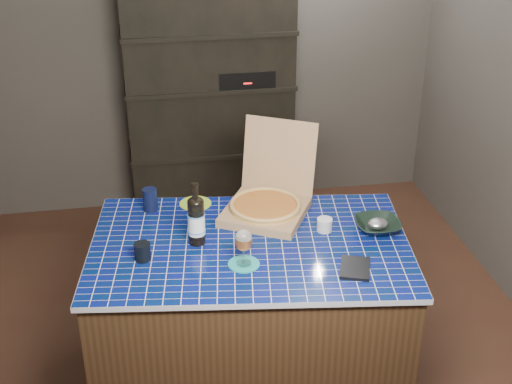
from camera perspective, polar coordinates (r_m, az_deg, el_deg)
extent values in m
plane|color=#513423|center=(4.40, -1.04, -11.00)|extent=(3.50, 3.50, 0.00)
plane|color=#554E49|center=(5.40, -4.10, 11.37)|extent=(3.50, 0.00, 3.50)
plane|color=#554E49|center=(2.29, 5.70, -13.27)|extent=(3.50, 0.00, 3.50)
cube|color=black|center=(5.30, -3.71, 7.08)|extent=(1.20, 0.40, 1.80)
cube|color=black|center=(5.21, -0.96, 9.39)|extent=(0.40, 0.32, 0.12)
cube|color=#3F2919|center=(3.82, -0.45, -9.90)|extent=(1.67, 1.17, 0.84)
cube|color=#05194C|center=(3.57, -0.48, -4.33)|extent=(1.71, 1.21, 0.03)
cube|color=#A27053|center=(3.80, 0.74, -1.60)|extent=(0.55, 0.55, 0.05)
cube|color=#A27053|center=(3.91, 1.88, 2.92)|extent=(0.40, 0.28, 0.40)
cylinder|color=tan|center=(3.78, 0.74, -1.22)|extent=(0.38, 0.38, 0.01)
cylinder|color=maroon|center=(3.78, 0.74, -1.07)|extent=(0.33, 0.33, 0.01)
torus|color=tan|center=(3.77, 0.74, -1.00)|extent=(0.38, 0.38, 0.02)
cylinder|color=black|center=(3.52, -4.79, -2.45)|extent=(0.08, 0.08, 0.23)
ellipsoid|color=black|center=(3.47, -4.86, -0.79)|extent=(0.08, 0.08, 0.05)
cylinder|color=black|center=(3.44, -4.90, 0.02)|extent=(0.03, 0.03, 0.09)
cylinder|color=white|center=(3.53, -4.78, -2.60)|extent=(0.08, 0.08, 0.10)
cylinder|color=#4599EC|center=(3.55, -4.76, -3.06)|extent=(0.09, 0.09, 0.01)
cylinder|color=#4599EC|center=(3.50, -4.82, -1.82)|extent=(0.09, 0.09, 0.01)
cylinder|color=teal|center=(3.40, -0.98, -5.79)|extent=(0.15, 0.15, 0.01)
cylinder|color=white|center=(3.40, -0.98, -5.72)|extent=(0.07, 0.07, 0.01)
cylinder|color=white|center=(3.37, -0.99, -5.12)|extent=(0.01, 0.01, 0.08)
ellipsoid|color=white|center=(3.33, -1.00, -3.88)|extent=(0.08, 0.08, 0.11)
cylinder|color=#C1661E|center=(3.33, -1.00, -4.03)|extent=(0.07, 0.07, 0.05)
cylinder|color=white|center=(3.32, -1.00, -3.57)|extent=(0.07, 0.07, 0.02)
cylinder|color=black|center=(3.46, -9.07, -4.73)|extent=(0.08, 0.08, 0.09)
cube|color=black|center=(3.39, 7.93, -6.04)|extent=(0.19, 0.23, 0.02)
imported|color=black|center=(3.71, 9.70, -2.66)|extent=(0.24, 0.24, 0.06)
ellipsoid|color=silver|center=(3.71, 9.72, -2.51)|extent=(0.11, 0.09, 0.05)
cylinder|color=silver|center=(3.67, 5.50, -2.62)|extent=(0.08, 0.08, 0.07)
cylinder|color=black|center=(3.88, -8.46, -0.61)|extent=(0.08, 0.08, 0.13)
cylinder|color=#9AC92B|center=(3.93, -4.87, -0.92)|extent=(0.17, 0.17, 0.01)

